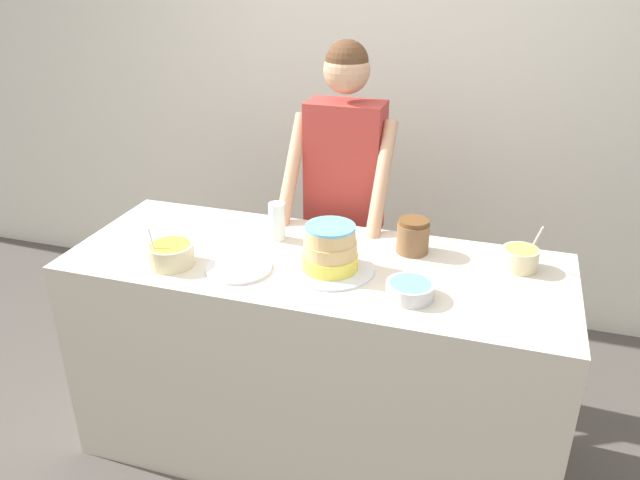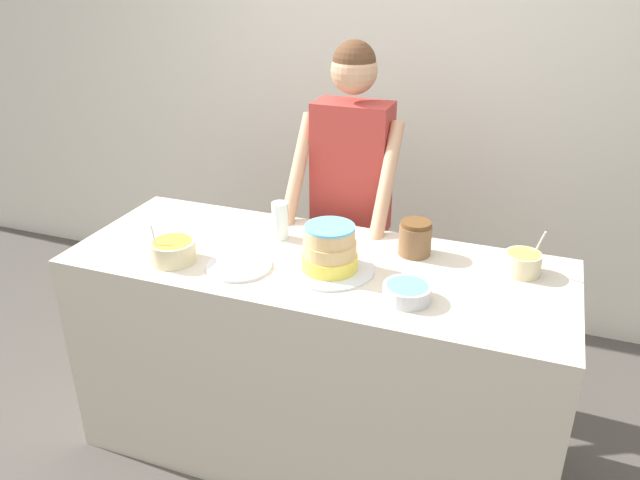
{
  "view_description": "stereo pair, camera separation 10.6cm",
  "coord_description": "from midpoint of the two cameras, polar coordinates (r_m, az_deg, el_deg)",
  "views": [
    {
      "loc": [
        0.66,
        -1.67,
        2.03
      ],
      "look_at": [
        0.03,
        0.33,
        1.03
      ],
      "focal_mm": 35.0,
      "sensor_mm": 36.0,
      "label": 1
    },
    {
      "loc": [
        0.76,
        -1.64,
        2.03
      ],
      "look_at": [
        0.03,
        0.33,
        1.03
      ],
      "focal_mm": 35.0,
      "sensor_mm": 36.0,
      "label": 2
    }
  ],
  "objects": [
    {
      "name": "ceramic_plate",
      "position": [
        2.37,
        -6.15,
        -2.43
      ],
      "size": [
        0.25,
        0.25,
        0.01
      ],
      "color": "silver",
      "rests_on": "counter"
    },
    {
      "name": "frosting_bowl_yellow",
      "position": [
        2.43,
        19.23,
        -1.96
      ],
      "size": [
        0.14,
        0.14,
        0.19
      ],
      "color": "beige",
      "rests_on": "counter"
    },
    {
      "name": "drinking_glass",
      "position": [
        2.56,
        -2.47,
        1.78
      ],
      "size": [
        0.07,
        0.07,
        0.16
      ],
      "color": "silver",
      "rests_on": "counter"
    },
    {
      "name": "wall_back",
      "position": [
        3.54,
        8.64,
        13.25
      ],
      "size": [
        10.0,
        0.05,
        2.6
      ],
      "color": "silver",
      "rests_on": "ground_plane"
    },
    {
      "name": "person_baker",
      "position": [
        2.87,
        3.9,
        5.1
      ],
      "size": [
        0.47,
        0.46,
        1.67
      ],
      "color": "#2D2D38",
      "rests_on": "ground_plane"
    },
    {
      "name": "frosting_bowl_orange",
      "position": [
        2.44,
        -12.1,
        -0.94
      ],
      "size": [
        0.18,
        0.18,
        0.15
      ],
      "color": "beige",
      "rests_on": "counter"
    },
    {
      "name": "counter",
      "position": [
        2.65,
        0.83,
        -10.83
      ],
      "size": [
        1.94,
        0.73,
        0.93
      ],
      "color": "beige",
      "rests_on": "ground_plane"
    },
    {
      "name": "cake",
      "position": [
        2.3,
        2.22,
        -1.06
      ],
      "size": [
        0.33,
        0.33,
        0.18
      ],
      "color": "silver",
      "rests_on": "counter"
    },
    {
      "name": "stoneware_jar",
      "position": [
        2.47,
        9.91,
        0.15
      ],
      "size": [
        0.13,
        0.13,
        0.14
      ],
      "color": "brown",
      "rests_on": "counter"
    },
    {
      "name": "frosting_bowl_blue",
      "position": [
        2.17,
        9.37,
        -4.7
      ],
      "size": [
        0.17,
        0.17,
        0.06
      ],
      "color": "silver",
      "rests_on": "counter"
    }
  ]
}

